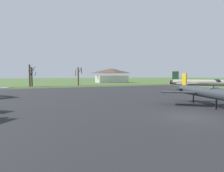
# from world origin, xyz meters

# --- Properties ---
(ground_plane) EXTENTS (600.00, 600.00, 0.00)m
(ground_plane) POSITION_xyz_m (0.00, 0.00, 0.00)
(ground_plane) COLOR #4C6B33
(asphalt_apron) EXTENTS (79.25, 60.48, 0.05)m
(asphalt_apron) POSITION_xyz_m (0.00, 18.14, 0.03)
(asphalt_apron) COLOR #28282B
(asphalt_apron) RESTS_ON ground
(grass_verge_strip) EXTENTS (139.25, 12.00, 0.06)m
(grass_verge_strip) POSITION_xyz_m (0.00, 54.38, 0.03)
(grass_verge_strip) COLOR #415329
(grass_verge_strip) RESTS_ON ground
(jet_fighter_front_left) EXTENTS (13.85, 14.90, 5.01)m
(jet_fighter_front_left) POSITION_xyz_m (25.49, 20.42, 2.19)
(jet_fighter_front_left) COLOR #B7B293
(jet_fighter_front_left) RESTS_ON ground
(jet_fighter_front_right) EXTENTS (9.69, 12.65, 4.26)m
(jet_fighter_front_right) POSITION_xyz_m (6.69, 3.78, 1.86)
(jet_fighter_front_right) COLOR #33383D
(jet_fighter_front_right) RESTS_ON ground
(bare_tree_center) EXTENTS (2.32, 2.25, 7.73)m
(bare_tree_center) POSITION_xyz_m (-12.82, 58.74, 4.04)
(bare_tree_center) COLOR brown
(bare_tree_center) RESTS_ON ground
(bare_tree_right_of_center) EXTENTS (2.63, 2.57, 7.16)m
(bare_tree_right_of_center) POSITION_xyz_m (-12.16, 60.92, 3.72)
(bare_tree_right_of_center) COLOR #42382D
(bare_tree_right_of_center) RESTS_ON ground
(bare_tree_far_right) EXTENTS (3.20, 3.15, 7.11)m
(bare_tree_far_right) POSITION_xyz_m (4.48, 59.59, 4.01)
(bare_tree_far_right) COLOR brown
(bare_tree_far_right) RESTS_ON ground
(visitor_building) EXTENTS (18.49, 11.05, 8.06)m
(visitor_building) POSITION_xyz_m (30.21, 85.81, 4.01)
(visitor_building) COLOR beige
(visitor_building) RESTS_ON ground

